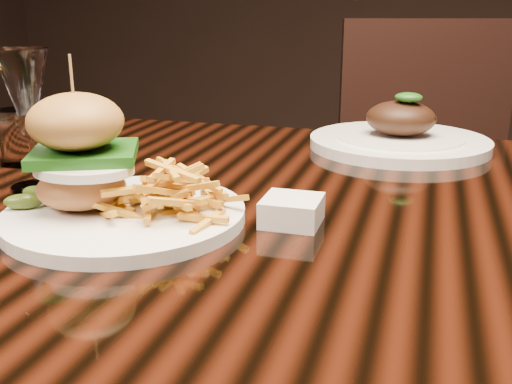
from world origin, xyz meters
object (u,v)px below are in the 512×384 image
(dining_table, at_px, (306,257))
(wine_glass, at_px, (25,87))
(far_dish, at_px, (399,137))
(chair_far, at_px, (428,181))
(burger_plate, at_px, (116,181))

(dining_table, xyz_separation_m, wine_glass, (-0.36, -0.05, 0.21))
(wine_glass, xyz_separation_m, far_dish, (0.45, 0.38, -0.12))
(far_dish, height_order, chair_far, chair_far)
(wine_glass, bearing_deg, chair_far, 61.49)
(dining_table, height_order, far_dish, far_dish)
(wine_glass, distance_m, far_dish, 0.60)
(wine_glass, distance_m, chair_far, 1.12)
(dining_table, bearing_deg, wine_glass, -172.30)
(burger_plate, relative_size, chair_far, 0.29)
(far_dish, bearing_deg, dining_table, -105.42)
(dining_table, height_order, wine_glass, wine_glass)
(dining_table, xyz_separation_m, far_dish, (0.09, 0.33, 0.10))
(burger_plate, xyz_separation_m, far_dish, (0.28, 0.46, -0.03))
(dining_table, distance_m, burger_plate, 0.26)
(burger_plate, bearing_deg, chair_far, 59.61)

